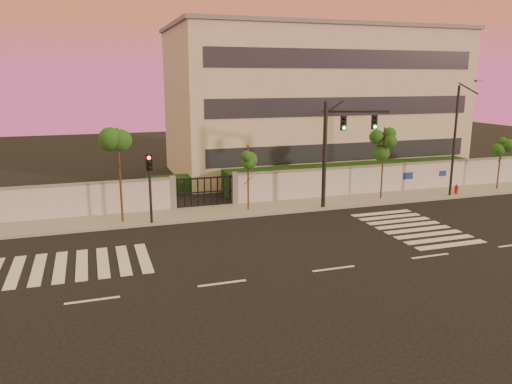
% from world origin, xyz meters
% --- Properties ---
extents(ground, '(120.00, 120.00, 0.00)m').
position_xyz_m(ground, '(0.00, 0.00, 0.00)').
color(ground, black).
rests_on(ground, ground).
extents(sidewalk, '(60.00, 3.00, 0.15)m').
position_xyz_m(sidewalk, '(0.00, 10.50, 0.07)').
color(sidewalk, gray).
rests_on(sidewalk, ground).
extents(perimeter_wall, '(60.00, 0.36, 2.20)m').
position_xyz_m(perimeter_wall, '(0.10, 12.00, 1.07)').
color(perimeter_wall, '#B3B6BB').
rests_on(perimeter_wall, ground).
extents(hedge_row, '(41.00, 4.25, 1.80)m').
position_xyz_m(hedge_row, '(1.17, 14.74, 0.82)').
color(hedge_row, black).
rests_on(hedge_row, ground).
extents(institutional_building, '(24.40, 12.40, 12.25)m').
position_xyz_m(institutional_building, '(9.00, 21.99, 6.16)').
color(institutional_building, beige).
rests_on(institutional_building, ground).
extents(road_markings, '(57.00, 7.62, 0.02)m').
position_xyz_m(road_markings, '(-1.58, 3.76, 0.01)').
color(road_markings, silver).
rests_on(road_markings, ground).
extents(street_tree_c, '(1.55, 1.23, 5.44)m').
position_xyz_m(street_tree_c, '(-8.20, 9.99, 4.00)').
color(street_tree_c, '#382314').
rests_on(street_tree_c, ground).
extents(street_tree_d, '(1.30, 1.03, 4.13)m').
position_xyz_m(street_tree_d, '(-0.61, 10.32, 3.04)').
color(street_tree_d, '#382314').
rests_on(street_tree_d, ground).
extents(street_tree_e, '(1.34, 1.07, 4.94)m').
position_xyz_m(street_tree_e, '(8.80, 10.26, 3.63)').
color(street_tree_e, '#382314').
rests_on(street_tree_e, ground).
extents(street_tree_f, '(1.33, 1.06, 4.36)m').
position_xyz_m(street_tree_f, '(18.60, 10.19, 3.21)').
color(street_tree_f, '#382314').
rests_on(street_tree_f, ground).
extents(traffic_signal_main, '(4.19, 1.49, 6.75)m').
position_xyz_m(traffic_signal_main, '(4.89, 9.36, 4.27)').
color(traffic_signal_main, black).
rests_on(traffic_signal_main, ground).
extents(traffic_signal_secondary, '(0.32, 0.33, 4.13)m').
position_xyz_m(traffic_signal_secondary, '(-6.69, 9.19, 2.62)').
color(traffic_signal_secondary, black).
rests_on(traffic_signal_secondary, ground).
extents(streetlight_east, '(0.48, 1.92, 8.00)m').
position_xyz_m(streetlight_east, '(13.82, 9.33, 4.32)').
color(streetlight_east, black).
rests_on(streetlight_east, ground).
extents(fire_hydrant, '(0.32, 0.30, 0.81)m').
position_xyz_m(fire_hydrant, '(14.55, 9.72, 0.40)').
color(fire_hydrant, '#AC180B').
rests_on(fire_hydrant, ground).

